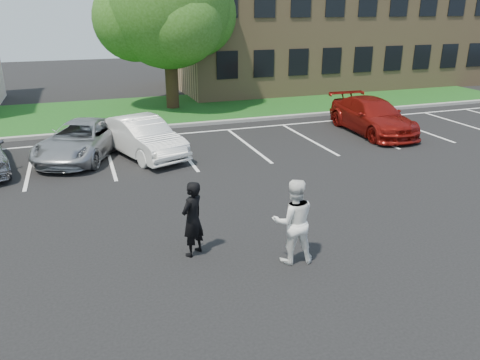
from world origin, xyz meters
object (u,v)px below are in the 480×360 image
Objects in this scene: tree at (169,8)px; man_white_shirt at (293,221)px; car_silver_minivan at (82,140)px; office_building at (327,25)px; car_white_sedan at (142,137)px; car_red_compact at (372,116)px; man_black_suit at (193,219)px.

tree reaches higher than man_white_shirt.
tree reaches higher than car_silver_minivan.
car_white_sedan is at bearing -137.88° from office_building.
office_building reaches higher than car_white_sedan.
tree reaches higher than car_red_compact.
car_white_sedan is (0.02, 8.10, -0.16)m from man_black_suit.
car_white_sedan is (-2.96, -8.45, -4.61)m from tree.
office_building is 27.01m from man_white_shirt.
car_silver_minivan is 1.09× the size of car_white_sedan.
man_white_shirt is at bearing -93.09° from tree.
man_black_suit is at bearing -110.34° from car_white_sedan.
car_white_sedan is at bearing -177.23° from car_red_compact.
car_white_sedan is 10.35m from car_red_compact.
man_white_shirt is (2.03, -1.03, 0.08)m from man_black_suit.
man_black_suit is 2.28m from man_white_shirt.
tree is 17.39m from man_black_suit.
car_red_compact is at bearing -19.54° from car_white_sedan.
tree is 1.68× the size of car_red_compact.
office_building is 21.21m from car_white_sedan.
man_black_suit is (-2.98, -16.55, -4.45)m from tree.
tree is 4.48× the size of man_white_shirt.
car_red_compact is (10.37, 8.22, -0.14)m from man_black_suit.
man_black_suit is at bearing -15.95° from man_white_shirt.
car_red_compact is (12.55, -0.48, 0.08)m from car_silver_minivan.
man_white_shirt reaches higher than car_white_sedan.
car_red_compact is at bearing -48.43° from tree.
man_black_suit is at bearing -139.50° from car_red_compact.
tree is 1.79× the size of car_silver_minivan.
office_building reaches higher than car_red_compact.
car_red_compact is (-5.18, -13.92, -3.40)m from office_building.
car_red_compact is at bearing 22.70° from car_silver_minivan.
car_red_compact is at bearing -121.19° from man_white_shirt.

